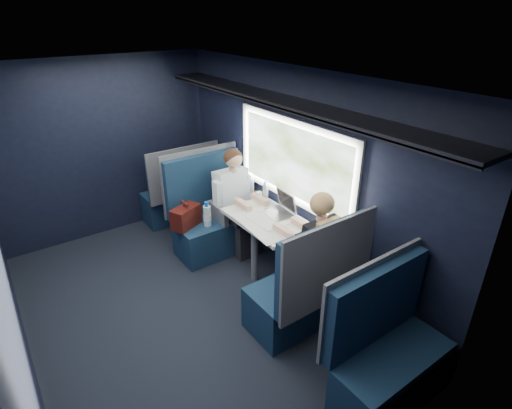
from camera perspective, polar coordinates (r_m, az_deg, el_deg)
ground at (r=4.32m, az=-10.10°, el=-14.56°), size 2.80×4.20×0.01m
room_shell at (r=3.56m, az=-11.62°, el=3.99°), size 3.00×4.40×2.40m
table at (r=4.37m, az=1.42°, el=-2.92°), size 0.62×1.00×0.74m
seat_bay_near at (r=5.03m, az=-6.41°, el=-1.99°), size 1.10×0.62×1.26m
seat_bay_far at (r=3.85m, az=7.10°, el=-12.13°), size 1.04×0.62×1.26m
seat_row_front at (r=5.79m, az=-10.75°, el=1.51°), size 1.04×0.51×1.16m
seat_row_back at (r=3.42m, az=18.05°, el=-19.59°), size 1.04×0.51×1.16m
man at (r=4.89m, az=-2.83°, el=1.13°), size 0.53×0.56×1.32m
woman at (r=3.91m, az=8.46°, el=-5.92°), size 0.53×0.56×1.32m
papers at (r=4.24m, az=1.82°, el=-2.66°), size 0.58×0.79×0.01m
laptop at (r=4.43m, az=3.70°, el=-0.40°), size 0.29×0.36×0.26m
bottle_small at (r=4.74m, az=1.36°, el=1.94°), size 0.07×0.07×0.23m
cup at (r=4.75m, az=0.44°, el=1.26°), size 0.07×0.07×0.09m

